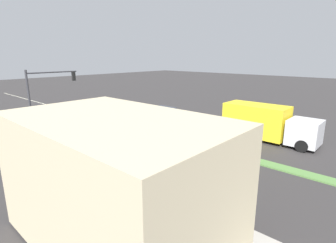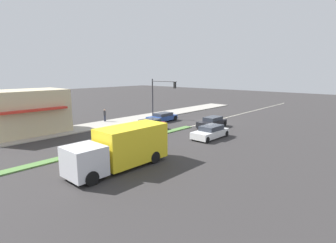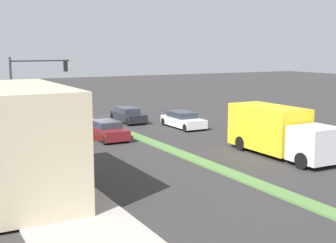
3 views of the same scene
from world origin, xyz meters
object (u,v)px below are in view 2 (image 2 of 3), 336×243
at_px(coupe_blue, 162,117).
at_px(sedan_maroon, 149,125).
at_px(pedestrian, 105,115).
at_px(warning_aframe_sign, 172,115).
at_px(delivery_truck, 122,147).
at_px(sedan_dark, 212,122).
at_px(traffic_signal_main, 160,92).
at_px(van_white, 210,132).

distance_m(coupe_blue, sedan_maroon, 5.90).
bearing_deg(coupe_blue, pedestrian, 46.42).
height_order(warning_aframe_sign, sedan_maroon, sedan_maroon).
bearing_deg(delivery_truck, sedan_dark, -80.05).
distance_m(pedestrian, warning_aframe_sign, 9.82).
bearing_deg(pedestrian, delivery_truck, 149.42).
xyz_separation_m(traffic_signal_main, delivery_truck, (-11.12, 15.39, -2.43)).
distance_m(warning_aframe_sign, coupe_blue, 3.40).
bearing_deg(coupe_blue, delivery_truck, 124.23).
relative_size(coupe_blue, van_white, 0.99).
relative_size(traffic_signal_main, delivery_truck, 0.75).
relative_size(pedestrian, sedan_dark, 0.39).
height_order(traffic_signal_main, delivery_truck, traffic_signal_main).
xyz_separation_m(delivery_truck, sedan_maroon, (7.20, -9.50, -0.84)).
distance_m(traffic_signal_main, delivery_truck, 19.14).
height_order(sedan_dark, sedan_maroon, sedan_maroon).
bearing_deg(coupe_blue, sedan_dark, -170.04).
bearing_deg(warning_aframe_sign, delivery_truck, 121.82).
height_order(traffic_signal_main, sedan_maroon, traffic_signal_main).
bearing_deg(traffic_signal_main, delivery_truck, 125.87).
distance_m(sedan_dark, sedan_maroon, 7.82).
xyz_separation_m(traffic_signal_main, pedestrian, (4.23, 6.31, -2.91)).
relative_size(pedestrian, warning_aframe_sign, 1.98).
relative_size(delivery_truck, sedan_dark, 1.78).
relative_size(warning_aframe_sign, sedan_maroon, 0.21).
relative_size(warning_aframe_sign, van_white, 0.19).
bearing_deg(warning_aframe_sign, sedan_maroon, 114.95).
xyz_separation_m(pedestrian, sedan_dark, (-12.55, -6.89, -0.37)).
xyz_separation_m(traffic_signal_main, sedan_dark, (-8.32, -0.58, -3.28)).
height_order(coupe_blue, sedan_maroon, sedan_maroon).
bearing_deg(van_white, warning_aframe_sign, -30.74).
relative_size(delivery_truck, coupe_blue, 1.72).
relative_size(pedestrian, van_white, 0.38).
bearing_deg(pedestrian, sedan_dark, -151.24).
height_order(sedan_maroon, van_white, sedan_maroon).
height_order(warning_aframe_sign, coupe_blue, coupe_blue).
relative_size(delivery_truck, van_white, 1.70).
distance_m(delivery_truck, sedan_maroon, 11.95).
height_order(traffic_signal_main, coupe_blue, traffic_signal_main).
height_order(delivery_truck, sedan_maroon, delivery_truck).
bearing_deg(delivery_truck, coupe_blue, -55.77).
relative_size(traffic_signal_main, warning_aframe_sign, 6.69).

